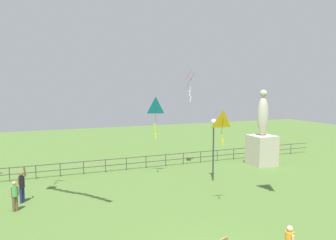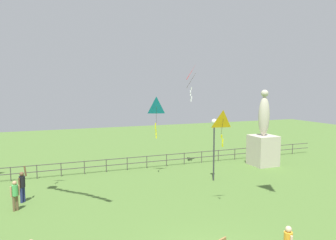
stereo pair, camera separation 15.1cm
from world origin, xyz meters
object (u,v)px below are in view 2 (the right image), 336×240
at_px(person_4, 22,185).
at_px(kite_3, 156,108).
at_px(statue_monument, 263,143).
at_px(kite_5, 195,74).
at_px(lamppost, 214,135).
at_px(kite_2, 223,121).
at_px(person_1, 15,194).

distance_m(person_4, kite_3, 9.25).
relative_size(person_4, kite_3, 0.69).
bearing_deg(kite_3, statue_monument, 1.13).
bearing_deg(kite_3, kite_5, 22.19).
bearing_deg(lamppost, person_4, 179.13).
xyz_separation_m(statue_monument, person_4, (-17.17, -2.09, -0.83)).
distance_m(statue_monument, lamppost, 6.25).
xyz_separation_m(person_4, kite_3, (8.23, 1.91, 3.76)).
bearing_deg(kite_3, lamppost, -32.80).
bearing_deg(lamppost, statue_monument, 21.66).
distance_m(statue_monument, person_4, 17.32).
bearing_deg(person_4, lamppost, -0.87).
relative_size(lamppost, person_4, 2.11).
bearing_deg(kite_3, kite_2, -80.18).
height_order(person_1, person_4, person_4).
relative_size(lamppost, kite_5, 1.52).
bearing_deg(person_1, kite_3, 19.87).
bearing_deg(kite_5, lamppost, -95.74).
bearing_deg(person_4, person_1, -102.84).
bearing_deg(person_1, statue_monument, 10.55).
xyz_separation_m(person_1, person_4, (0.26, 1.16, 0.10)).
relative_size(person_1, person_4, 0.79).
height_order(person_1, kite_5, kite_5).
bearing_deg(lamppost, kite_5, 84.26).
relative_size(person_4, kite_2, 1.04).
bearing_deg(kite_2, kite_3, 99.82).
height_order(lamppost, person_1, lamppost).
distance_m(kite_3, kite_5, 4.55).
height_order(kite_2, kite_5, kite_5).
height_order(kite_3, kite_5, kite_5).
relative_size(lamppost, kite_3, 1.46).
height_order(person_4, kite_3, kite_3).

